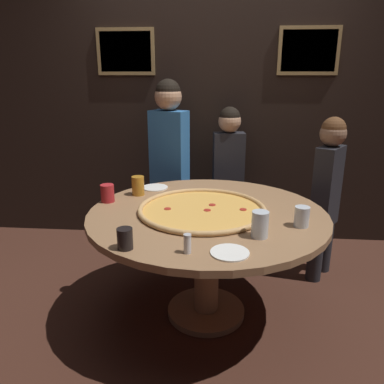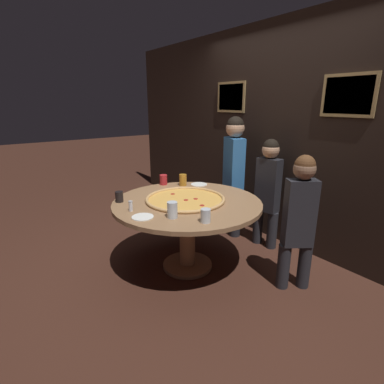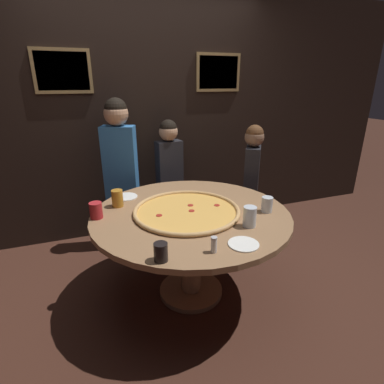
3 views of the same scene
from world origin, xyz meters
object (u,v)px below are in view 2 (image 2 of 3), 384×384
Objects in this scene: drink_cup_centre_back at (163,180)px; diner_far_right at (268,187)px; white_plate_beside_cup at (143,217)px; white_plate_far_back at (199,184)px; drink_cup_near_right at (183,180)px; drink_cup_far_left at (119,197)px; drink_cup_far_right at (206,216)px; condiment_shaker at (131,206)px; dining_table at (187,214)px; drink_cup_beside_pizza at (172,210)px; diner_centre_back at (233,169)px; giant_pizza at (185,199)px; diner_far_left at (299,216)px.

diner_far_right is (0.81, 0.92, -0.06)m from drink_cup_centre_back.
white_plate_far_back is at bearing 118.01° from white_plate_beside_cup.
drink_cup_far_left is at bearing -81.58° from drink_cup_near_right.
drink_cup_far_right reaches higher than white_plate_beside_cup.
drink_cup_near_right reaches higher than condiment_shaker.
dining_table is 0.62m from drink_cup_near_right.
drink_cup_beside_pizza is at bearing 88.63° from diner_far_right.
drink_cup_beside_pizza is at bearing -146.17° from drink_cup_far_right.
diner_centre_back is at bearing 90.09° from drink_cup_far_left.
drink_cup_far_right is at bearing 42.43° from white_plate_beside_cup.
drink_cup_near_right is 1.00m from diner_far_right.
condiment_shaker reaches higher than white_plate_far_back.
drink_cup_centre_back is 0.63× the size of white_plate_beside_cup.
dining_table is 7.63× the size of white_plate_far_back.
drink_cup_centre_back is 0.43m from white_plate_far_back.
drink_cup_beside_pizza reaches higher than giant_pizza.
drink_cup_far_left reaches higher than white_plate_beside_cup.
white_plate_beside_cup is (-0.40, -0.37, -0.05)m from drink_cup_far_right.
giant_pizza is 6.79× the size of drink_cup_centre_back.
drink_cup_near_right is at bearing 149.58° from dining_table.
drink_cup_far_right reaches higher than condiment_shaker.
white_plate_beside_cup is (0.17, -0.56, -0.01)m from giant_pizza.
dining_table is 1.17× the size of diner_far_left.
giant_pizza is 0.58m from condiment_shaker.
diner_far_left is at bearing 5.66° from white_plate_far_back.
condiment_shaker is at bearing -176.30° from white_plate_beside_cup.
condiment_shaker is (-0.61, -0.38, -0.01)m from drink_cup_far_right.
drink_cup_centre_back is 1.02× the size of drink_cup_far_right.
dining_table is 15.33× the size of condiment_shaker.
diner_far_right is at bearing 46.58° from white_plate_far_back.
dining_table is 12.58× the size of drink_cup_centre_back.
diner_far_left is (1.56, 0.47, -0.08)m from drink_cup_centre_back.
giant_pizza is 0.62× the size of diner_far_right.
white_plate_far_back reaches higher than dining_table.
dining_table is 0.60m from white_plate_beside_cup.
drink_cup_far_left is at bearing -87.78° from white_plate_far_back.
drink_cup_near_right reaches higher than dining_table.
diner_centre_back reaches higher than drink_cup_near_right.
white_plate_far_back is at bearing 52.73° from drink_cup_centre_back.
dining_table is 1.07m from diner_far_right.
drink_cup_far_left is (0.30, -0.69, -0.01)m from drink_cup_centre_back.
drink_cup_centre_back is 0.75m from drink_cup_far_left.
drink_cup_centre_back reaches higher than white_plate_far_back.
drink_cup_far_right is 0.09× the size of diner_far_left.
giant_pizza is 6.93× the size of drink_cup_far_right.
drink_cup_far_left is 1.03m from white_plate_far_back.
drink_cup_far_right is 1.16m from white_plate_far_back.
drink_cup_centre_back is (-0.64, 0.13, 0.05)m from giant_pizza.
white_plate_beside_cup is at bearing -0.93° from drink_cup_far_left.
drink_cup_beside_pizza is 1.51m from diner_centre_back.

